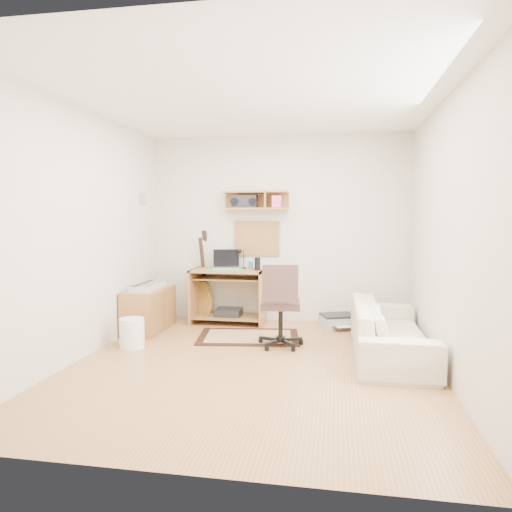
% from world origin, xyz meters
% --- Properties ---
extents(floor, '(3.60, 4.00, 0.01)m').
position_xyz_m(floor, '(0.00, 0.00, -0.01)').
color(floor, '#AB7947').
rests_on(floor, ground).
extents(ceiling, '(3.60, 4.00, 0.01)m').
position_xyz_m(ceiling, '(0.00, 0.00, 2.60)').
color(ceiling, white).
rests_on(ceiling, ground).
extents(back_wall, '(3.60, 0.01, 2.60)m').
position_xyz_m(back_wall, '(0.00, 2.00, 1.30)').
color(back_wall, beige).
rests_on(back_wall, ground).
extents(left_wall, '(0.01, 4.00, 2.60)m').
position_xyz_m(left_wall, '(-1.80, 0.00, 1.30)').
color(left_wall, beige).
rests_on(left_wall, ground).
extents(right_wall, '(0.01, 4.00, 2.60)m').
position_xyz_m(right_wall, '(1.80, 0.00, 1.30)').
color(right_wall, beige).
rests_on(right_wall, ground).
extents(wall_shelf, '(0.90, 0.25, 0.26)m').
position_xyz_m(wall_shelf, '(-0.30, 1.88, 1.70)').
color(wall_shelf, '#A86E3B').
rests_on(wall_shelf, back_wall).
extents(cork_board, '(0.64, 0.03, 0.49)m').
position_xyz_m(cork_board, '(-0.30, 1.98, 1.17)').
color(cork_board, tan).
rests_on(cork_board, back_wall).
extents(wall_photo, '(0.02, 0.20, 0.15)m').
position_xyz_m(wall_photo, '(-1.79, 1.50, 1.72)').
color(wall_photo, '#4C8CBF').
rests_on(wall_photo, left_wall).
extents(desk, '(1.00, 0.55, 0.75)m').
position_xyz_m(desk, '(-0.65, 1.73, 0.38)').
color(desk, '#A86E3B').
rests_on(desk, floor).
extents(laptop, '(0.43, 0.43, 0.27)m').
position_xyz_m(laptop, '(-0.68, 1.71, 0.89)').
color(laptop, silver).
rests_on(laptop, desk).
extents(speaker, '(0.08, 0.08, 0.18)m').
position_xyz_m(speaker, '(-0.24, 1.68, 0.84)').
color(speaker, black).
rests_on(speaker, desk).
extents(desk_lamp, '(0.09, 0.09, 0.27)m').
position_xyz_m(desk_lamp, '(-0.47, 1.87, 0.89)').
color(desk_lamp, black).
rests_on(desk_lamp, desk).
extents(pencil_cup, '(0.07, 0.07, 0.10)m').
position_xyz_m(pencil_cup, '(-0.36, 1.83, 0.80)').
color(pencil_cup, '#3763A6').
rests_on(pencil_cup, desk).
extents(boombox, '(0.35, 0.16, 0.18)m').
position_xyz_m(boombox, '(-0.45, 1.87, 1.68)').
color(boombox, black).
rests_on(boombox, wall_shelf).
extents(rug, '(1.32, 0.97, 0.02)m').
position_xyz_m(rug, '(-0.24, 1.02, 0.01)').
color(rug, '#D0BB8B').
rests_on(rug, floor).
extents(task_chair, '(0.54, 0.54, 0.97)m').
position_xyz_m(task_chair, '(0.19, 0.70, 0.48)').
color(task_chair, '#382621').
rests_on(task_chair, floor).
extents(cabinet, '(0.40, 0.90, 0.55)m').
position_xyz_m(cabinet, '(-1.58, 1.14, 0.28)').
color(cabinet, '#A86E3B').
rests_on(cabinet, floor).
extents(music_keyboard, '(0.22, 0.72, 0.06)m').
position_xyz_m(music_keyboard, '(-1.58, 1.14, 0.58)').
color(music_keyboard, '#B2B5BA').
rests_on(music_keyboard, cabinet).
extents(guitar, '(0.38, 0.29, 1.29)m').
position_xyz_m(guitar, '(-1.07, 1.86, 0.64)').
color(guitar, olive).
rests_on(guitar, floor).
extents(waste_basket, '(0.33, 0.33, 0.33)m').
position_xyz_m(waste_basket, '(-1.45, 0.36, 0.17)').
color(waste_basket, white).
rests_on(waste_basket, floor).
extents(printer, '(0.53, 0.47, 0.16)m').
position_xyz_m(printer, '(0.84, 1.72, 0.08)').
color(printer, '#A5A8AA').
rests_on(printer, floor).
extents(sofa, '(0.56, 1.90, 0.74)m').
position_xyz_m(sofa, '(1.38, 0.56, 0.37)').
color(sofa, beige).
rests_on(sofa, floor).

